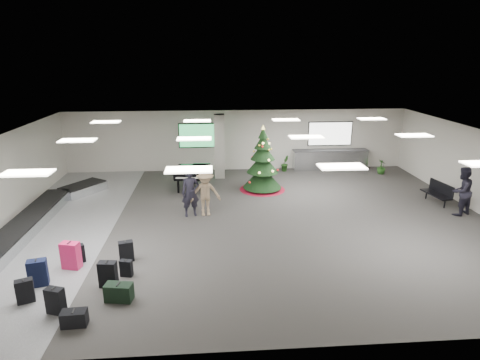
{
  "coord_description": "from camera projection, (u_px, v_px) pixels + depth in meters",
  "views": [
    {
      "loc": [
        -1.43,
        -13.94,
        5.95
      ],
      "look_at": [
        -0.31,
        1.0,
        1.26
      ],
      "focal_mm": 30.0,
      "sensor_mm": 36.0,
      "label": 1
    }
  ],
  "objects": [
    {
      "name": "ground",
      "position": [
        250.0,
        220.0,
        15.14
      ],
      "size": [
        18.0,
        18.0,
        0.0
      ],
      "primitive_type": "plane",
      "color": "#353230",
      "rests_on": "ground"
    },
    {
      "name": "room_envelope",
      "position": [
        239.0,
        156.0,
        15.06
      ],
      "size": [
        18.02,
        14.02,
        3.21
      ],
      "color": "beige",
      "rests_on": "ground"
    },
    {
      "name": "baggage_carousel",
      "position": [
        34.0,
        221.0,
        14.44
      ],
      "size": [
        2.28,
        9.71,
        0.43
      ],
      "color": "silver",
      "rests_on": "ground"
    },
    {
      "name": "service_counter",
      "position": [
        330.0,
        159.0,
        21.66
      ],
      "size": [
        4.05,
        0.65,
        1.08
      ],
      "color": "silver",
      "rests_on": "ground"
    },
    {
      "name": "suitcase_0",
      "position": [
        55.0,
        301.0,
        9.57
      ],
      "size": [
        0.48,
        0.36,
        0.68
      ],
      "rotation": [
        0.0,
        0.0,
        -0.33
      ],
      "color": "black",
      "rests_on": "ground"
    },
    {
      "name": "suitcase_1",
      "position": [
        108.0,
        274.0,
        10.67
      ],
      "size": [
        0.49,
        0.29,
        0.74
      ],
      "rotation": [
        0.0,
        0.0,
        -0.11
      ],
      "color": "black",
      "rests_on": "ground"
    },
    {
      "name": "pink_suitcase",
      "position": [
        71.0,
        256.0,
        11.58
      ],
      "size": [
        0.57,
        0.4,
        0.83
      ],
      "rotation": [
        0.0,
        0.0,
        -0.23
      ],
      "color": "#D81C54",
      "rests_on": "ground"
    },
    {
      "name": "suitcase_3",
      "position": [
        126.0,
        251.0,
        12.02
      ],
      "size": [
        0.47,
        0.34,
        0.66
      ],
      "rotation": [
        0.0,
        0.0,
        0.29
      ],
      "color": "black",
      "rests_on": "ground"
    },
    {
      "name": "navy_suitcase",
      "position": [
        38.0,
        273.0,
        10.72
      ],
      "size": [
        0.54,
        0.39,
        0.77
      ],
      "rotation": [
        0.0,
        0.0,
        0.24
      ],
      "color": "black",
      "rests_on": "ground"
    },
    {
      "name": "suitcase_5",
      "position": [
        25.0,
        291.0,
        10.0
      ],
      "size": [
        0.47,
        0.37,
        0.64
      ],
      "rotation": [
        0.0,
        0.0,
        0.4
      ],
      "color": "black",
      "rests_on": "ground"
    },
    {
      "name": "green_duffel",
      "position": [
        119.0,
        292.0,
        10.1
      ],
      "size": [
        0.73,
        0.45,
        0.48
      ],
      "rotation": [
        0.0,
        0.0,
        -0.17
      ],
      "color": "black",
      "rests_on": "ground"
    },
    {
      "name": "suitcase_7",
      "position": [
        126.0,
        268.0,
        11.22
      ],
      "size": [
        0.36,
        0.25,
        0.5
      ],
      "rotation": [
        0.0,
        0.0,
        -0.22
      ],
      "color": "black",
      "rests_on": "ground"
    },
    {
      "name": "suitcase_8",
      "position": [
        78.0,
        254.0,
        11.94
      ],
      "size": [
        0.44,
        0.37,
        0.58
      ],
      "rotation": [
        0.0,
        0.0,
        0.5
      ],
      "color": "black",
      "rests_on": "ground"
    },
    {
      "name": "black_duffel",
      "position": [
        74.0,
        318.0,
        9.17
      ],
      "size": [
        0.58,
        0.34,
        0.39
      ],
      "rotation": [
        0.0,
        0.0,
        0.05
      ],
      "color": "black",
      "rests_on": "ground"
    },
    {
      "name": "christmas_tree",
      "position": [
        263.0,
        168.0,
        18.24
      ],
      "size": [
        2.1,
        2.1,
        3.0
      ],
      "color": "maroon",
      "rests_on": "ground"
    },
    {
      "name": "grand_piano",
      "position": [
        193.0,
        172.0,
        18.44
      ],
      "size": [
        1.65,
        2.05,
        1.11
      ],
      "rotation": [
        0.0,
        0.0,
        -0.08
      ],
      "color": "black",
      "rests_on": "ground"
    },
    {
      "name": "bench",
      "position": [
        438.0,
        192.0,
        16.66
      ],
      "size": [
        0.68,
        1.48,
        0.9
      ],
      "rotation": [
        0.0,
        0.0,
        0.15
      ],
      "color": "black",
      "rests_on": "ground"
    },
    {
      "name": "traveler_a",
      "position": [
        190.0,
        193.0,
        15.24
      ],
      "size": [
        0.77,
        0.6,
        1.88
      ],
      "primitive_type": "imported",
      "rotation": [
        0.0,
        0.0,
        0.23
      ],
      "color": "black",
      "rests_on": "ground"
    },
    {
      "name": "traveler_b",
      "position": [
        205.0,
        193.0,
        15.32
      ],
      "size": [
        1.24,
        0.8,
        1.8
      ],
      "primitive_type": "imported",
      "rotation": [
        0.0,
        0.0,
        0.12
      ],
      "color": "#977C5D",
      "rests_on": "ground"
    },
    {
      "name": "traveler_bench",
      "position": [
        461.0,
        191.0,
        15.35
      ],
      "size": [
        1.14,
        1.02,
        1.92
      ],
      "primitive_type": "imported",
      "rotation": [
        0.0,
        0.0,
        3.53
      ],
      "color": "black",
      "rests_on": "ground"
    },
    {
      "name": "potted_plant_left",
      "position": [
        285.0,
        163.0,
        21.38
      ],
      "size": [
        0.54,
        0.58,
        0.84
      ],
      "primitive_type": "imported",
      "rotation": [
        0.0,
        0.0,
        1.09
      ],
      "color": "#173A12",
      "rests_on": "ground"
    },
    {
      "name": "potted_plant_right",
      "position": [
        381.0,
        167.0,
        20.86
      ],
      "size": [
        0.53,
        0.53,
        0.77
      ],
      "primitive_type": "imported",
      "rotation": [
        0.0,
        0.0,
        1.86
      ],
      "color": "#173A12",
      "rests_on": "ground"
    }
  ]
}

